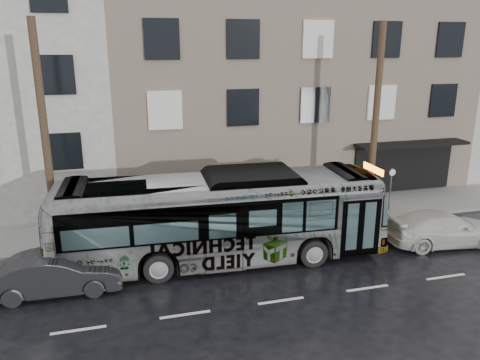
% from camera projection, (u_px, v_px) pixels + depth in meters
% --- Properties ---
extents(ground, '(120.00, 120.00, 0.00)m').
position_uv_depth(ground, '(259.00, 267.00, 17.84)').
color(ground, black).
rests_on(ground, ground).
extents(sidewalk, '(90.00, 3.60, 0.15)m').
position_uv_depth(sidewalk, '(228.00, 220.00, 22.36)').
color(sidewalk, gray).
rests_on(sidewalk, ground).
extents(building_taupe, '(20.00, 12.00, 11.00)m').
position_uv_depth(building_taupe, '(276.00, 88.00, 29.31)').
color(building_taupe, '#77685B').
rests_on(building_taupe, ground).
extents(utility_pole_front, '(0.30, 0.30, 9.00)m').
position_uv_depth(utility_pole_front, '(375.00, 125.00, 21.20)').
color(utility_pole_front, brown).
rests_on(utility_pole_front, sidewalk).
extents(utility_pole_rear, '(0.30, 0.30, 9.00)m').
position_uv_depth(utility_pole_rear, '(46.00, 141.00, 17.73)').
color(utility_pole_rear, brown).
rests_on(utility_pole_rear, sidewalk).
extents(sign_post, '(0.06, 0.06, 2.40)m').
position_uv_depth(sign_post, '(390.00, 192.00, 22.41)').
color(sign_post, slate).
rests_on(sign_post, sidewalk).
extents(bus, '(12.87, 3.61, 3.55)m').
position_uv_depth(bus, '(220.00, 218.00, 17.97)').
color(bus, '#B2B2B2').
rests_on(bus, ground).
extents(white_sedan, '(5.07, 2.46, 1.42)m').
position_uv_depth(white_sedan, '(443.00, 228.00, 19.74)').
color(white_sedan, beige).
rests_on(white_sedan, ground).
extents(dark_sedan, '(4.34, 1.57, 1.42)m').
position_uv_depth(dark_sedan, '(56.00, 274.00, 15.85)').
color(dark_sedan, black).
rests_on(dark_sedan, ground).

